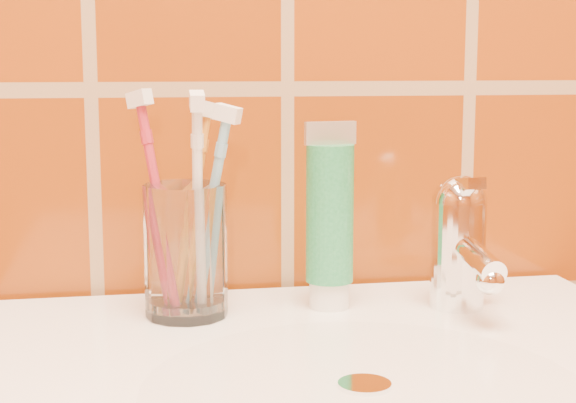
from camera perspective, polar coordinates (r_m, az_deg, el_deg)
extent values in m
cylinder|color=silver|center=(0.60, 4.97, -11.94)|extent=(0.30, 0.30, 0.00)
cylinder|color=white|center=(0.60, 4.97, -11.77)|extent=(0.04, 0.04, 0.00)
cylinder|color=white|center=(0.76, -6.62, -3.18)|extent=(0.09, 0.09, 0.11)
cylinder|color=white|center=(0.79, 2.68, -6.00)|extent=(0.04, 0.04, 0.02)
cylinder|color=#1D7A44|center=(0.78, 2.72, -0.78)|extent=(0.04, 0.04, 0.12)
cube|color=beige|center=(0.77, 2.76, 4.45)|extent=(0.05, 0.01, 0.02)
cylinder|color=white|center=(0.80, 10.93, -3.41)|extent=(0.05, 0.05, 0.09)
sphere|color=white|center=(0.79, 11.03, -0.04)|extent=(0.05, 0.05, 0.05)
cylinder|color=white|center=(0.76, 11.97, -3.46)|extent=(0.02, 0.09, 0.03)
cube|color=white|center=(0.78, 11.39, 1.13)|extent=(0.02, 0.06, 0.01)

